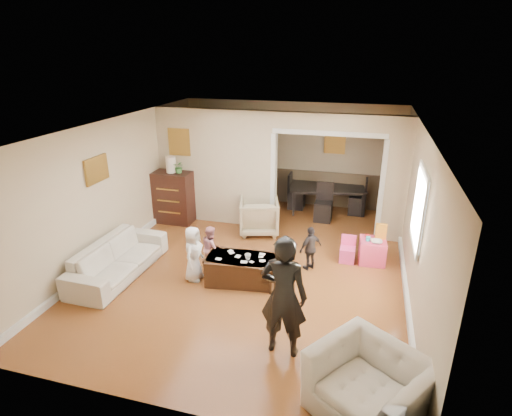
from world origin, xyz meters
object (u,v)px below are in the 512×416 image
(sofa, at_px, (118,259))
(armchair_front, at_px, (369,386))
(play_table, at_px, (372,251))
(child_kneel_b, at_px, (211,248))
(cyan_cup, at_px, (368,239))
(child_toddler, at_px, (311,248))
(dining_table, at_px, (326,199))
(coffee_table, at_px, (243,269))
(coffee_cup, at_px, (248,257))
(armchair_back, at_px, (259,216))
(child_kneel_a, at_px, (193,254))
(table_lamp, at_px, (171,165))
(dresser, at_px, (173,197))
(adult_person, at_px, (284,296))

(sofa, distance_m, armchair_front, 4.78)
(play_table, xyz_separation_m, child_kneel_b, (-2.84, -1.02, 0.19))
(cyan_cup, xyz_separation_m, child_toddler, (-0.99, -0.52, -0.08))
(dining_table, bearing_deg, coffee_table, -117.08)
(coffee_table, bearing_deg, coffee_cup, -26.57)
(cyan_cup, xyz_separation_m, child_kneel_b, (-2.74, -0.97, -0.08))
(sofa, xyz_separation_m, play_table, (4.37, 1.68, -0.08))
(armchair_back, bearing_deg, armchair_front, 102.79)
(child_kneel_a, bearing_deg, table_lamp, 34.57)
(armchair_front, relative_size, cyan_cup, 14.45)
(table_lamp, relative_size, child_toddler, 0.43)
(dresser, height_order, child_toddler, dresser)
(coffee_cup, bearing_deg, cyan_cup, 34.25)
(sofa, relative_size, coffee_cup, 19.69)
(armchair_front, height_order, child_toddler, child_toddler)
(cyan_cup, bearing_deg, child_kneel_a, -153.81)
(child_toddler, bearing_deg, child_kneel_a, -23.24)
(dresser, distance_m, child_kneel_b, 2.46)
(cyan_cup, bearing_deg, sofa, -159.14)
(armchair_front, distance_m, adult_person, 1.42)
(coffee_cup, xyz_separation_m, dining_table, (0.90, 3.81, -0.19))
(sofa, relative_size, play_table, 4.45)
(coffee_cup, distance_m, child_kneel_b, 0.88)
(dresser, height_order, coffee_table, dresser)
(sofa, height_order, child_kneel_b, child_kneel_b)
(dresser, bearing_deg, coffee_table, -42.30)
(coffee_cup, bearing_deg, child_kneel_a, -173.99)
(dresser, xyz_separation_m, coffee_table, (2.34, -2.13, -0.37))
(armchair_back, height_order, child_kneel_b, child_kneel_b)
(child_kneel_b, bearing_deg, cyan_cup, -99.05)
(dresser, xyz_separation_m, table_lamp, (0.00, 0.00, 0.78))
(child_toddler, bearing_deg, child_kneel_b, -34.16)
(adult_person, xyz_separation_m, child_kneel_a, (-1.87, 1.40, -0.36))
(child_kneel_b, bearing_deg, table_lamp, 13.28)
(armchair_front, distance_m, dresser, 6.29)
(coffee_table, xyz_separation_m, child_kneel_b, (-0.70, 0.30, 0.18))
(armchair_front, height_order, adult_person, adult_person)
(child_kneel_a, distance_m, child_toddler, 2.10)
(dresser, bearing_deg, play_table, -10.15)
(coffee_table, height_order, child_kneel_a, child_kneel_a)
(cyan_cup, xyz_separation_m, adult_person, (-1.02, -2.82, 0.35))
(coffee_cup, distance_m, cyan_cup, 2.35)
(dining_table, bearing_deg, armchair_front, -91.51)
(dresser, height_order, cyan_cup, dresser)
(coffee_cup, bearing_deg, table_lamp, 138.23)
(sofa, bearing_deg, armchair_back, -37.63)
(armchair_front, relative_size, adult_person, 0.68)
(child_kneel_b, bearing_deg, child_toddler, -104.16)
(coffee_table, distance_m, child_kneel_a, 0.90)
(armchair_back, height_order, child_toddler, child_toddler)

